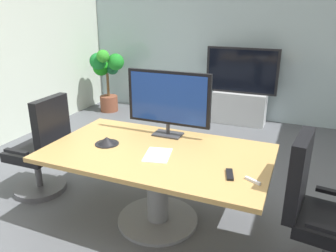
{
  "coord_description": "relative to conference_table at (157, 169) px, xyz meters",
  "views": [
    {
      "loc": [
        1.25,
        -2.54,
        1.92
      ],
      "look_at": [
        0.13,
        0.12,
        0.88
      ],
      "focal_mm": 35.17,
      "sensor_mm": 36.0,
      "label": 1
    }
  ],
  "objects": [
    {
      "name": "tv_monitor",
      "position": [
        -0.06,
        0.4,
        0.54
      ],
      "size": [
        0.84,
        0.18,
        0.64
      ],
      "color": "#333338",
      "rests_on": "conference_table"
    },
    {
      "name": "potted_plant",
      "position": [
        -2.39,
        2.88,
        0.21
      ],
      "size": [
        0.72,
        0.59,
        1.21
      ],
      "color": "brown",
      "rests_on": "ground"
    },
    {
      "name": "office_chair_right",
      "position": [
        1.34,
        -0.13,
        -0.09
      ],
      "size": [
        0.62,
        0.6,
        1.09
      ],
      "rotation": [
        0.0,
        0.0,
        1.44
      ],
      "color": "#4C4C51",
      "rests_on": "ground"
    },
    {
      "name": "remote_control",
      "position": [
        0.69,
        -0.2,
        0.19
      ],
      "size": [
        0.1,
        0.18,
        0.02
      ],
      "primitive_type": "cube",
      "rotation": [
        0.0,
        0.0,
        0.28
      ],
      "color": "black",
      "rests_on": "conference_table"
    },
    {
      "name": "conference_phone",
      "position": [
        -0.49,
        -0.04,
        0.21
      ],
      "size": [
        0.22,
        0.22,
        0.07
      ],
      "color": "black",
      "rests_on": "conference_table"
    },
    {
      "name": "wall_display_unit",
      "position": [
        0.13,
        3.14,
        -0.1
      ],
      "size": [
        1.2,
        0.36,
        1.31
      ],
      "color": "#B7BABC",
      "rests_on": "ground"
    },
    {
      "name": "ground_plane",
      "position": [
        -0.13,
        0.13,
        -0.55
      ],
      "size": [
        7.73,
        7.73,
        0.0
      ],
      "primitive_type": "plane",
      "color": "#515459"
    },
    {
      "name": "office_chair_left",
      "position": [
        -1.34,
        0.0,
        -0.09
      ],
      "size": [
        0.6,
        0.58,
        1.09
      ],
      "rotation": [
        0.0,
        0.0,
        -1.55
      ],
      "color": "#4C4C51",
      "rests_on": "ground"
    },
    {
      "name": "conference_table",
      "position": [
        0.0,
        0.0,
        0.0
      ],
      "size": [
        1.97,
        1.14,
        0.73
      ],
      "color": "#B2894C",
      "rests_on": "ground"
    },
    {
      "name": "whiteboard_marker",
      "position": [
        0.87,
        -0.23,
        0.19
      ],
      "size": [
        0.12,
        0.08,
        0.02
      ],
      "primitive_type": "cube",
      "rotation": [
        0.0,
        0.0,
        -0.5
      ],
      "color": "silver",
      "rests_on": "conference_table"
    },
    {
      "name": "paper_notepad",
      "position": [
        0.05,
        -0.09,
        0.19
      ],
      "size": [
        0.27,
        0.34,
        0.01
      ],
      "primitive_type": "cube",
      "rotation": [
        0.0,
        0.0,
        0.22
      ],
      "color": "white",
      "rests_on": "conference_table"
    },
    {
      "name": "wall_back_glass_partition",
      "position": [
        -0.13,
        3.5,
        0.88
      ],
      "size": [
        5.63,
        0.1,
        2.86
      ],
      "primitive_type": "cube",
      "color": "#9EB2B7",
      "rests_on": "ground"
    }
  ]
}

